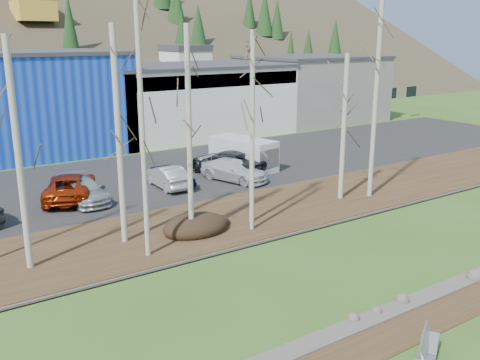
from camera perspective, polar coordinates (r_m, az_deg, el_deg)
ground at (r=18.43m, az=22.52°, el=-17.13°), size 200.00×200.00×0.00m
dirt_strip at (r=19.43m, az=17.25°, el=-14.78°), size 80.00×1.80×0.03m
near_bank_rocks at (r=19.98m, az=14.97°, el=-13.77°), size 80.00×0.80×0.50m
river at (r=22.53m, az=7.04°, el=-9.89°), size 80.00×8.00×0.90m
far_bank_rocks at (r=25.49m, az=0.96°, el=-6.72°), size 80.00×0.80×0.46m
far_bank at (r=27.97m, az=-2.81°, el=-4.54°), size 80.00×7.00×0.15m
parking_lot at (r=36.97m, az=-11.29°, el=0.08°), size 80.00×14.00×0.14m
building_white at (r=53.90m, az=-5.51°, el=8.60°), size 18.36×12.24×6.80m
building_grey at (r=63.08m, az=7.52°, el=9.71°), size 14.28×12.24×7.30m
bench_damaged at (r=17.72m, az=19.31°, el=-16.65°), size 1.83×1.42×0.80m
dirt_mound at (r=26.42m, az=-4.76°, el=-4.84°), size 3.40×2.40×0.67m
birch_0 at (r=22.86m, az=-22.57°, el=2.29°), size 0.27×0.27×9.42m
birch_2 at (r=24.56m, az=-12.81°, el=4.44°), size 0.28×0.28×9.87m
birch_3 at (r=22.59m, az=-10.38°, el=5.01°), size 0.22×0.22×10.92m
birch_4 at (r=24.80m, az=-5.44°, el=4.85°), size 0.26×0.26×9.88m
birch_5 at (r=26.63m, az=1.26°, el=5.36°), size 0.20×0.20×9.63m
birch_6 at (r=25.58m, az=1.34°, el=4.57°), size 0.20×0.20×9.30m
birch_7 at (r=31.44m, az=11.01°, el=5.45°), size 0.29×0.29×8.40m
birch_8 at (r=32.00m, az=14.34°, el=9.54°), size 0.27×0.27×12.94m
car_1 at (r=32.98m, az=-17.69°, el=-0.65°), size 4.59×6.17×1.56m
car_2 at (r=32.26m, az=-16.38°, el=-1.07°), size 2.04×4.75×1.36m
car_3 at (r=34.73m, az=-7.24°, el=0.50°), size 1.94×3.91×1.28m
car_4 at (r=34.25m, az=-7.77°, el=0.37°), size 1.63×4.30×1.40m
car_5 at (r=37.40m, az=-1.58°, el=1.92°), size 4.28×6.29×1.60m
car_6 at (r=35.51m, az=-0.65°, el=1.06°), size 3.41×5.27×1.42m
van_white at (r=38.43m, az=0.58°, el=2.76°), size 3.10×5.39×2.21m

